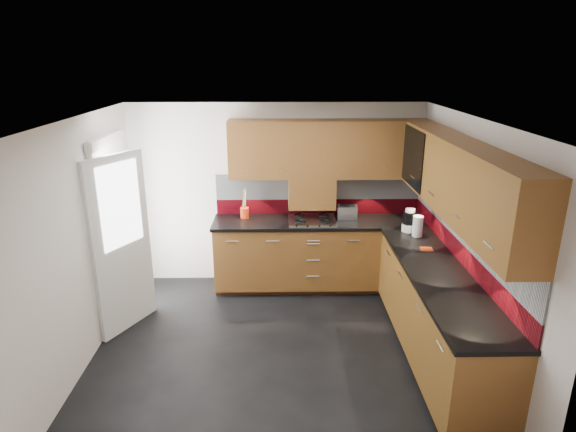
{
  "coord_description": "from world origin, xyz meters",
  "views": [
    {
      "loc": [
        0.04,
        -4.33,
        2.94
      ],
      "look_at": [
        0.13,
        0.65,
        1.28
      ],
      "focal_mm": 30.0,
      "sensor_mm": 36.0,
      "label": 1
    }
  ],
  "objects_px": {
    "utensil_pot": "(245,211)",
    "toaster": "(347,212)",
    "gas_hob": "(312,220)",
    "food_processor": "(409,221)"
  },
  "relations": [
    {
      "from": "utensil_pot",
      "to": "toaster",
      "type": "distance_m",
      "value": 1.33
    },
    {
      "from": "gas_hob",
      "to": "food_processor",
      "type": "xyz_separation_m",
      "value": [
        1.14,
        -0.39,
        0.11
      ]
    },
    {
      "from": "gas_hob",
      "to": "toaster",
      "type": "relative_size",
      "value": 2.29
    },
    {
      "from": "gas_hob",
      "to": "toaster",
      "type": "height_order",
      "value": "toaster"
    },
    {
      "from": "gas_hob",
      "to": "utensil_pot",
      "type": "xyz_separation_m",
      "value": [
        -0.87,
        0.15,
        0.08
      ]
    },
    {
      "from": "gas_hob",
      "to": "food_processor",
      "type": "relative_size",
      "value": 2.13
    },
    {
      "from": "gas_hob",
      "to": "food_processor",
      "type": "bearing_deg",
      "value": -18.86
    },
    {
      "from": "utensil_pot",
      "to": "food_processor",
      "type": "distance_m",
      "value": 2.08
    },
    {
      "from": "toaster",
      "to": "food_processor",
      "type": "height_order",
      "value": "food_processor"
    },
    {
      "from": "utensil_pot",
      "to": "food_processor",
      "type": "xyz_separation_m",
      "value": [
        2.01,
        -0.54,
        0.04
      ]
    }
  ]
}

